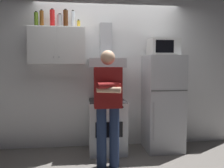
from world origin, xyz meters
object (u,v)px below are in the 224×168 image
person_standing (108,104)px  bottle_beer_brown (42,19)px  bottle_canister_steel (60,21)px  stove_oven (107,126)px  range_hood (106,56)px  bottle_soda_red (52,18)px  microwave (163,47)px  bottle_olive_oil (36,20)px  bottle_spice_jar (79,24)px  upper_cabinet (58,46)px  refrigerator (163,103)px  bottle_rum_dark (66,19)px  bottle_vodka_clear (73,20)px

person_standing → bottle_beer_brown: bottle_beer_brown is taller
bottle_beer_brown → bottle_canister_steel: bottle_beer_brown is taller
person_standing → stove_oven: bearing=85.3°
range_hood → bottle_soda_red: bearing=-179.7°
microwave → bottle_beer_brown: bottle_beer_brown is taller
bottle_olive_oil → bottle_spice_jar: size_ratio=1.88×
bottle_olive_oil → bottle_beer_brown: bearing=-2.6°
range_hood → person_standing: (-0.05, -0.73, -0.70)m
upper_cabinet → refrigerator: bearing=-4.1°
stove_oven → bottle_beer_brown: size_ratio=3.19×
range_hood → person_standing: size_ratio=0.46×
upper_cabinet → bottle_spice_jar: size_ratio=6.87×
bottle_canister_steel → bottle_olive_oil: (-0.37, -0.04, 0.01)m
range_hood → bottle_canister_steel: (-0.76, 0.03, 0.56)m
microwave → refrigerator: bearing=-89.1°
bottle_canister_steel → bottle_rum_dark: size_ratio=0.78×
upper_cabinet → bottle_soda_red: bottle_soda_red is taller
stove_oven → upper_cabinet: bearing=171.1°
bottle_beer_brown → bottle_soda_red: bottle_soda_red is taller
microwave → bottle_beer_brown: (-1.99, 0.09, 0.44)m
microwave → bottle_rum_dark: (-1.61, 0.09, 0.45)m
range_hood → bottle_spice_jar: size_ratio=5.72×
microwave → bottle_spice_jar: bearing=176.3°
refrigerator → bottle_canister_steel: bearing=174.7°
bottle_vodka_clear → bottle_soda_red: size_ratio=0.97×
upper_cabinet → bottle_olive_oil: bottle_olive_oil is taller
stove_oven → bottle_soda_red: bottle_soda_red is taller
stove_oven → bottle_soda_red: bearing=172.0°
refrigerator → bottle_soda_red: (-1.82, 0.12, 1.39)m
refrigerator → bottle_vodka_clear: (-1.50, 0.15, 1.39)m
bottle_vodka_clear → upper_cabinet: bearing=-173.8°
refrigerator → bottle_rum_dark: bottle_rum_dark is taller
bottle_rum_dark → bottle_vodka_clear: bearing=18.8°
microwave → bottle_olive_oil: bearing=177.3°
bottle_beer_brown → bottle_soda_red: 0.17m
bottle_rum_dark → bottle_spice_jar: bearing=-0.9°
bottle_vodka_clear → bottle_spice_jar: size_ratio=2.20×
stove_oven → bottle_canister_steel: size_ratio=3.80×
bottle_vodka_clear → bottle_olive_oil: (-0.58, -0.04, -0.02)m
stove_oven → bottle_beer_brown: (-1.04, 0.11, 1.75)m
stove_oven → refrigerator: size_ratio=0.55×
bottle_canister_steel → bottle_olive_oil: size_ratio=0.93×
upper_cabinet → person_standing: upper_cabinet is taller
bottle_canister_steel → bottle_beer_brown: bearing=-170.5°
stove_oven → bottle_beer_brown: bottle_beer_brown is taller
person_standing → bottle_spice_jar: bottle_spice_jar is taller
stove_oven → person_standing: bearing=-94.7°
bottle_rum_dark → refrigerator: bearing=-4.0°
person_standing → bottle_vodka_clear: bottle_vodka_clear is taller
bottle_beer_brown → bottle_rum_dark: (0.38, 0.00, 0.01)m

